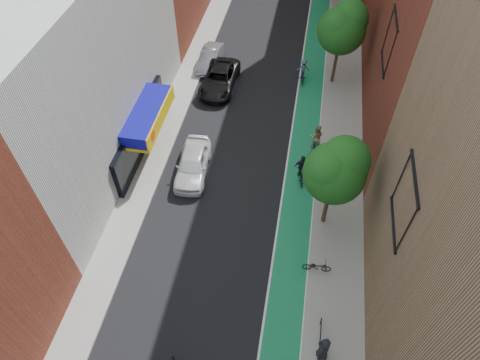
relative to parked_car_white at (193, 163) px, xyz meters
The scene contains 14 objects.
bike_lane 15.19m from the parked_car_white, 62.51° to the left, with size 2.00×68.00×0.01m, color #147249.
sidewalk_left 13.80m from the parked_car_white, 102.57° to the left, with size 2.00×68.00×0.15m, color gray.
sidewalk_right 16.49m from the parked_car_white, 54.77° to the left, with size 3.00×68.00×0.15m, color gray.
building_left_white 9.65m from the parked_car_white, 169.71° to the left, with size 8.00×20.00×12.00m, color silver.
tree_near 9.79m from the parked_car_white, 16.30° to the right, with size 3.40×3.36×6.42m.
tree_mid 14.93m from the parked_car_white, 53.00° to the left, with size 3.55×3.53×6.74m.
parked_car_white is the anchor object (origin of this frame).
parked_car_black 9.30m from the parked_car_white, 91.28° to the left, with size 2.50×5.43×1.51m, color black.
parked_car_silver 12.19m from the parked_car_white, 97.54° to the left, with size 1.46×4.19×1.38m, color gray.
cyclist_lane_near 8.42m from the parked_car_white, 23.86° to the left, with size 0.95×1.68×2.22m.
cyclist_lane_mid 7.02m from the parked_car_white, ahead, with size 1.09×1.62×2.11m.
cyclist_lane_far 12.87m from the parked_car_white, 61.21° to the left, with size 1.08×1.88×1.93m.
parked_bike_far 10.31m from the parked_car_white, 35.40° to the right, with size 0.55×1.57×0.83m, color black.
pedestrian 13.78m from the parked_car_white, 49.56° to the right, with size 0.85×0.55×1.73m, color black.
Camera 1 is at (3.36, -5.51, 21.03)m, focal length 32.00 mm.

